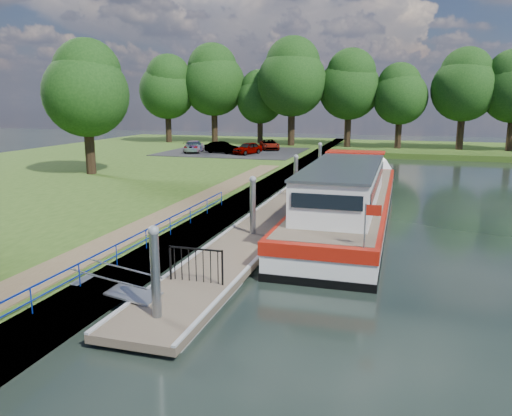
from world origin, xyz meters
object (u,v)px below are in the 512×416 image
(pontoon, at_px, (277,216))
(car_d, at_px, (269,145))
(barge, at_px, (350,198))
(car_c, at_px, (194,146))
(car_b, at_px, (222,147))
(car_a, at_px, (248,148))

(pontoon, relative_size, car_d, 7.70)
(barge, bearing_deg, pontoon, -160.86)
(pontoon, xyz_separation_m, barge, (3.60, 1.25, 0.90))
(barge, distance_m, car_c, 28.42)
(car_d, bearing_deg, car_b, -149.48)
(pontoon, bearing_deg, barge, 19.14)
(car_d, bearing_deg, car_a, -123.48)
(car_c, bearing_deg, barge, 116.97)
(pontoon, xyz_separation_m, car_c, (-14.65, 23.03, 1.26))
(pontoon, bearing_deg, car_b, 116.78)
(barge, height_order, car_b, barge)
(pontoon, height_order, car_b, car_b)
(pontoon, relative_size, car_b, 8.46)
(car_a, xyz_separation_m, car_c, (-5.87, 0.19, 0.02))
(car_c, distance_m, car_d, 8.36)
(barge, height_order, car_a, barge)
(barge, bearing_deg, car_b, 124.99)
(pontoon, height_order, barge, barge)
(pontoon, bearing_deg, car_a, 111.03)
(pontoon, height_order, car_d, car_d)
(pontoon, bearing_deg, car_d, 105.76)
(barge, height_order, car_d, barge)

